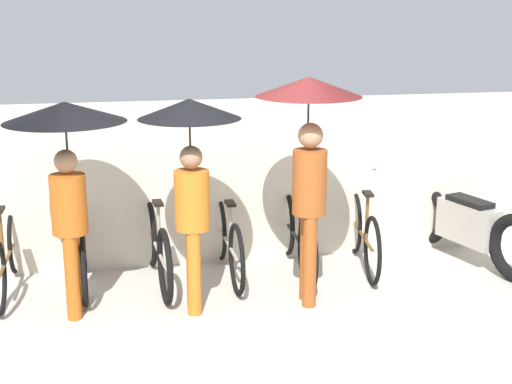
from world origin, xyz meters
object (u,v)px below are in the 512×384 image
parked_bicycle_1 (83,250)px  parked_bicycle_4 (296,236)px  parked_bicycle_0 (7,256)px  pedestrian_center (190,149)px  parked_bicycle_3 (227,241)px  pedestrian_leading (66,145)px  parked_bicycle_2 (157,247)px  pedestrian_trailing (309,129)px  motorcycle (468,226)px  parked_bicycle_5 (363,234)px

parked_bicycle_1 → parked_bicycle_4: bearing=-93.2°
parked_bicycle_0 → pedestrian_center: size_ratio=0.89×
parked_bicycle_3 → pedestrian_leading: size_ratio=0.89×
parked_bicycle_2 → pedestrian_trailing: bearing=-121.2°
parked_bicycle_4 → pedestrian_center: size_ratio=0.93×
parked_bicycle_1 → pedestrian_trailing: size_ratio=0.79×
parked_bicycle_1 → parked_bicycle_3: 1.48m
parked_bicycle_1 → pedestrian_leading: bearing=172.8°
parked_bicycle_3 → motorcycle: size_ratio=0.85×
parked_bicycle_0 → parked_bicycle_2: size_ratio=0.97×
parked_bicycle_4 → motorcycle: (1.94, -0.08, 0.01)m
motorcycle → parked_bicycle_0: bearing=72.2°
pedestrian_center → parked_bicycle_1: bearing=148.3°
parked_bicycle_4 → motorcycle: bearing=-90.2°
parked_bicycle_4 → pedestrian_leading: bearing=107.2°
parked_bicycle_0 → parked_bicycle_3: size_ratio=1.01×
parked_bicycle_1 → parked_bicycle_0: bearing=88.2°
parked_bicycle_2 → parked_bicycle_3: bearing=-89.2°
parked_bicycle_3 → pedestrian_center: pedestrian_center is taller
parked_bicycle_3 → motorcycle: 2.68m
parked_bicycle_4 → pedestrian_leading: (-2.27, -0.61, 1.19)m
parked_bicycle_2 → pedestrian_leading: pedestrian_leading is taller
parked_bicycle_2 → parked_bicycle_3: (0.74, 0.07, -0.01)m
parked_bicycle_0 → parked_bicycle_1: parked_bicycle_1 is taller
parked_bicycle_3 → pedestrian_leading: pedestrian_leading is taller
parked_bicycle_4 → pedestrian_center: pedestrian_center is taller
parked_bicycle_1 → parked_bicycle_2: bearing=-98.2°
parked_bicycle_5 → pedestrian_center: 2.35m
parked_bicycle_2 → parked_bicycle_5: parked_bicycle_2 is taller
parked_bicycle_3 → parked_bicycle_5: 1.48m
parked_bicycle_2 → parked_bicycle_3: 0.74m
pedestrian_leading → parked_bicycle_2: bearing=39.5°
parked_bicycle_0 → pedestrian_leading: (0.69, -0.62, 1.21)m
pedestrian_center → pedestrian_trailing: bearing=2.4°
pedestrian_trailing → pedestrian_center: bearing=-176.1°
parked_bicycle_5 → pedestrian_leading: 3.29m
parked_bicycle_2 → parked_bicycle_4: bearing=-92.5°
parked_bicycle_5 → pedestrian_trailing: pedestrian_trailing is taller
pedestrian_center → motorcycle: pedestrian_center is taller
parked_bicycle_2 → parked_bicycle_4: size_ratio=0.99×
parked_bicycle_2 → pedestrian_trailing: 2.02m
parked_bicycle_3 → parked_bicycle_2: bearing=94.2°
parked_bicycle_0 → parked_bicycle_4: parked_bicycle_0 is taller
motorcycle → parked_bicycle_3: bearing=71.1°
parked_bicycle_2 → parked_bicycle_3: size_ratio=1.04×
parked_bicycle_1 → parked_bicycle_3: (1.48, -0.00, 0.01)m
parked_bicycle_1 → pedestrian_center: bearing=-128.3°
motorcycle → parked_bicycle_4: bearing=70.8°
pedestrian_leading → motorcycle: size_ratio=0.95×
parked_bicycle_1 → parked_bicycle_5: (2.96, -0.04, 0.00)m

